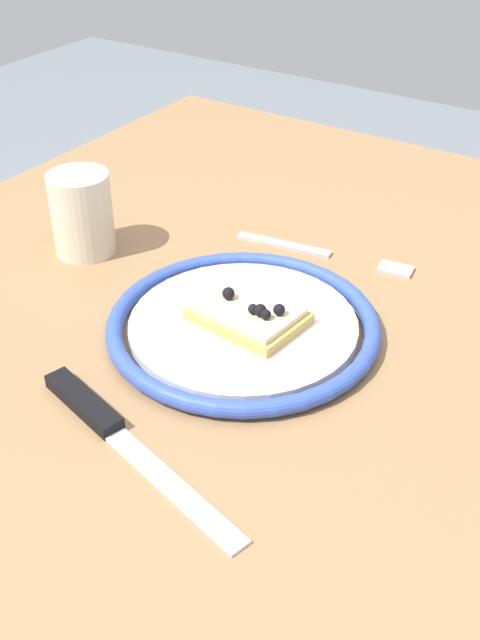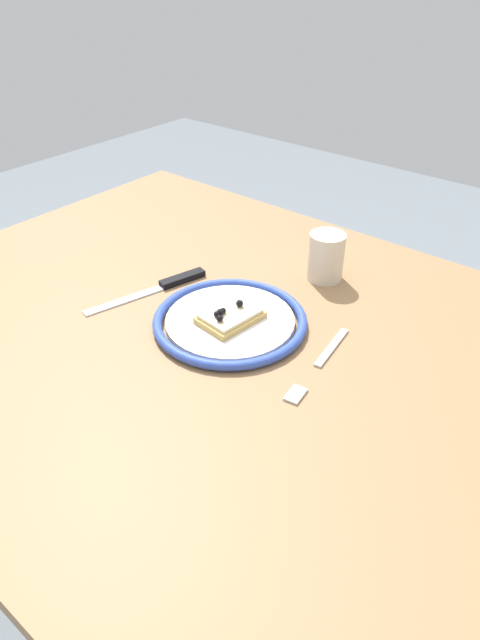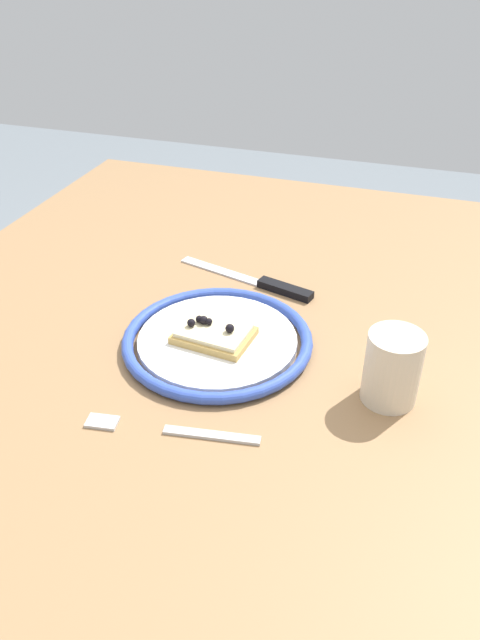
{
  "view_description": "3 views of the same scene",
  "coord_description": "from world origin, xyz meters",
  "views": [
    {
      "loc": [
        0.44,
        0.29,
        1.2
      ],
      "look_at": [
        -0.02,
        -0.01,
        0.81
      ],
      "focal_mm": 43.08,
      "sensor_mm": 36.0,
      "label": 1
    },
    {
      "loc": [
        -0.55,
        0.55,
        1.31
      ],
      "look_at": [
        -0.07,
        -0.03,
        0.79
      ],
      "focal_mm": 31.52,
      "sensor_mm": 36.0,
      "label": 2
    },
    {
      "loc": [
        -0.67,
        -0.26,
        1.26
      ],
      "look_at": [
        -0.03,
        -0.05,
        0.81
      ],
      "focal_mm": 34.21,
      "sensor_mm": 36.0,
      "label": 3
    }
  ],
  "objects": [
    {
      "name": "pizza_slice_near",
      "position": [
        -0.05,
        -0.02,
        0.8
      ],
      "size": [
        0.08,
        0.11,
        0.03
      ],
      "color": "tan",
      "rests_on": "plate"
    },
    {
      "name": "plate",
      "position": [
        -0.05,
        -0.03,
        0.78
      ],
      "size": [
        0.26,
        0.26,
        0.02
      ],
      "color": "white",
      "rests_on": "dining_table"
    },
    {
      "name": "dining_table",
      "position": [
        0.0,
        0.0,
        0.69
      ],
      "size": [
        1.15,
        0.95,
        0.78
      ],
      "color": "#936D47",
      "rests_on": "ground_plane"
    },
    {
      "name": "fork",
      "position": [
        -0.22,
        -0.03,
        0.78
      ],
      "size": [
        0.05,
        0.2,
        0.0
      ],
      "color": "#B8B8B8",
      "rests_on": "dining_table"
    },
    {
      "name": "knife",
      "position": [
        0.12,
        -0.05,
        0.78
      ],
      "size": [
        0.08,
        0.24,
        0.01
      ],
      "color": "silver",
      "rests_on": "dining_table"
    },
    {
      "name": "cup",
      "position": [
        -0.09,
        -0.26,
        0.82
      ],
      "size": [
        0.07,
        0.07,
        0.09
      ],
      "primitive_type": "cylinder",
      "color": "beige",
      "rests_on": "dining_table"
    }
  ]
}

